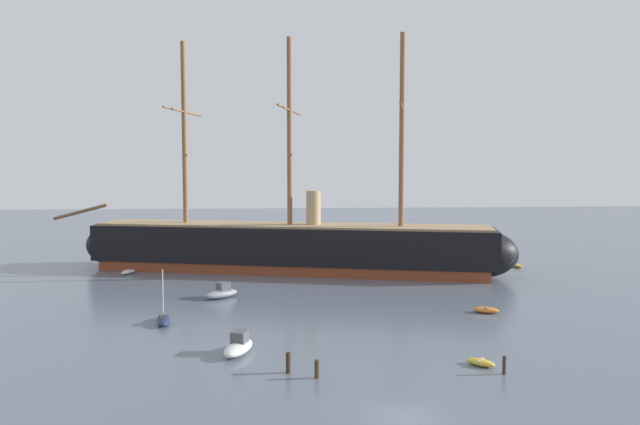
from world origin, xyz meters
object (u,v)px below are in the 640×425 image
object	(u,v)px
dinghy_mid_right	(486,310)
mooring_piling_nearest	(317,369)
dinghy_far_right	(517,266)
mooring_piling_left_pair	(504,365)
motorboat_alongside_bow	(222,293)
motorboat_foreground_left	(239,346)
tall_ship	(290,247)
sailboat_mid_left	(163,319)
dinghy_far_left	(128,272)
mooring_piling_right_pair	(288,363)
dinghy_foreground_right	(481,362)

from	to	relation	value
dinghy_mid_right	mooring_piling_nearest	world-z (taller)	mooring_piling_nearest
dinghy_mid_right	dinghy_far_right	bearing A→B (deg)	60.79
mooring_piling_left_pair	motorboat_alongside_bow	bearing A→B (deg)	130.33
motorboat_foreground_left	tall_ship	bearing A→B (deg)	82.01
sailboat_mid_left	dinghy_far_right	xyz separation A→B (m)	(50.72, 30.05, -0.20)
dinghy_mid_right	mooring_piling_left_pair	xyz separation A→B (m)	(-5.61, -18.73, 0.38)
dinghy_far_left	mooring_piling_right_pair	bearing A→B (deg)	-62.51
motorboat_foreground_left	dinghy_mid_right	world-z (taller)	motorboat_foreground_left
dinghy_far_left	mooring_piling_nearest	world-z (taller)	mooring_piling_nearest
dinghy_foreground_right	dinghy_far_left	distance (m)	58.85
dinghy_far_right	mooring_piling_left_pair	size ratio (longest dim) A/B	1.74
dinghy_foreground_right	dinghy_mid_right	world-z (taller)	dinghy_mid_right
mooring_piling_left_pair	mooring_piling_right_pair	world-z (taller)	mooring_piling_right_pair
dinghy_mid_right	mooring_piling_left_pair	bearing A→B (deg)	-106.68
motorboat_alongside_bow	dinghy_far_right	distance (m)	49.39
dinghy_far_left	dinghy_mid_right	bearing A→B (deg)	-31.12
dinghy_mid_right	motorboat_alongside_bow	bearing A→B (deg)	161.73
tall_ship	mooring_piling_left_pair	distance (m)	49.07
motorboat_foreground_left	mooring_piling_right_pair	xyz separation A→B (m)	(4.16, -5.03, 0.15)
dinghy_mid_right	mooring_piling_right_pair	world-z (taller)	mooring_piling_right_pair
dinghy_foreground_right	mooring_piling_right_pair	size ratio (longest dim) A/B	1.47
dinghy_mid_right	dinghy_far_right	world-z (taller)	dinghy_mid_right
dinghy_mid_right	dinghy_far_right	xyz separation A→B (m)	(15.88, 28.41, -0.06)
mooring_piling_left_pair	mooring_piling_nearest	bearing A→B (deg)	178.80
dinghy_far_left	mooring_piling_left_pair	xyz separation A→B (m)	(39.95, -46.23, 0.38)
tall_ship	dinghy_mid_right	size ratio (longest dim) A/B	23.86
dinghy_far_left	mooring_piling_left_pair	distance (m)	61.10
motorboat_alongside_bow	mooring_piling_left_pair	size ratio (longest dim) A/B	3.30
dinghy_foreground_right	sailboat_mid_left	size ratio (longest dim) A/B	0.43
mooring_piling_left_pair	sailboat_mid_left	bearing A→B (deg)	149.68
dinghy_foreground_right	mooring_piling_left_pair	distance (m)	2.35
sailboat_mid_left	mooring_piling_right_pair	world-z (taller)	sailboat_mid_left
dinghy_mid_right	dinghy_far_right	distance (m)	32.55
tall_ship	motorboat_foreground_left	bearing A→B (deg)	-97.99
dinghy_mid_right	mooring_piling_nearest	bearing A→B (deg)	-137.64
sailboat_mid_left	dinghy_far_left	distance (m)	31.06
dinghy_mid_right	dinghy_far_left	world-z (taller)	dinghy_mid_right
motorboat_alongside_bow	dinghy_far_left	world-z (taller)	motorboat_alongside_bow
sailboat_mid_left	dinghy_far_right	bearing A→B (deg)	30.65
tall_ship	mooring_piling_right_pair	xyz separation A→B (m)	(-1.43, -44.89, -3.09)
motorboat_foreground_left	dinghy_far_left	xyz separation A→B (m)	(-19.05, 39.57, -0.34)
motorboat_foreground_left	dinghy_mid_right	xyz separation A→B (m)	(26.52, 12.07, -0.34)
motorboat_foreground_left	mooring_piling_left_pair	xyz separation A→B (m)	(20.90, -6.66, 0.04)
tall_ship	sailboat_mid_left	distance (m)	32.73
mooring_piling_right_pair	dinghy_far_left	bearing A→B (deg)	117.49
mooring_piling_left_pair	dinghy_foreground_right	bearing A→B (deg)	119.18
dinghy_mid_right	dinghy_foreground_right	bearing A→B (deg)	-111.95
dinghy_mid_right	motorboat_alongside_bow	xyz separation A→B (m)	(-29.89, 9.87, 0.34)
dinghy_foreground_right	mooring_piling_nearest	bearing A→B (deg)	-172.78
motorboat_foreground_left	dinghy_foreground_right	distance (m)	20.32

